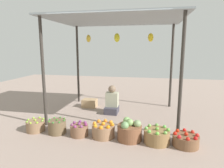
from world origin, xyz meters
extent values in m
plane|color=gray|center=(0.00, 0.00, 0.00)|extent=(14.00, 14.00, 0.00)
cylinder|color=#38332D|center=(-1.49, -1.06, 1.24)|extent=(0.07, 0.07, 2.48)
cylinder|color=#38332D|center=(1.49, -1.06, 1.24)|extent=(0.07, 0.07, 2.48)
cylinder|color=#38332D|center=(-1.49, 1.06, 1.24)|extent=(0.07, 0.07, 2.48)
cylinder|color=#38332D|center=(1.49, 1.06, 1.24)|extent=(0.07, 0.07, 2.48)
cube|color=gray|center=(0.00, 0.00, 2.50)|extent=(3.28, 2.43, 0.04)
ellipsoid|color=yellow|center=(-0.89, 0.42, 2.06)|extent=(0.12, 0.12, 0.21)
ellipsoid|color=yellow|center=(-0.01, 0.13, 2.06)|extent=(0.14, 0.14, 0.23)
ellipsoid|color=yellow|center=(0.86, 0.20, 2.06)|extent=(0.14, 0.14, 0.21)
cube|color=#3F3D49|center=(-0.14, 0.08, 0.09)|extent=(0.36, 0.44, 0.18)
cube|color=#B3B598|center=(-0.14, 0.13, 0.38)|extent=(0.34, 0.22, 0.40)
sphere|color=#816953|center=(-0.14, 0.13, 0.67)|extent=(0.21, 0.21, 0.21)
cylinder|color=#8D6C4E|center=(-1.54, -1.43, 0.11)|extent=(0.40, 0.40, 0.23)
sphere|color=#94CA35|center=(-1.54, -1.43, 0.25)|extent=(0.04, 0.04, 0.04)
sphere|color=#84C63F|center=(-1.36, -1.43, 0.24)|extent=(0.04, 0.04, 0.04)
sphere|color=#8ECA3B|center=(-1.41, -1.31, 0.24)|extent=(0.04, 0.04, 0.04)
sphere|color=#89C22D|center=(-1.54, -1.26, 0.24)|extent=(0.04, 0.04, 0.04)
sphere|color=#95CE3E|center=(-1.66, -1.31, 0.24)|extent=(0.04, 0.04, 0.04)
sphere|color=#8ACA39|center=(-1.71, -1.43, 0.24)|extent=(0.04, 0.04, 0.04)
sphere|color=#84BF3B|center=(-1.66, -1.55, 0.24)|extent=(0.04, 0.04, 0.04)
sphere|color=#91BE34|center=(-1.54, -1.60, 0.24)|extent=(0.04, 0.04, 0.04)
sphere|color=#90CC31|center=(-1.41, -1.55, 0.24)|extent=(0.04, 0.04, 0.04)
cylinder|color=brown|center=(-1.02, -1.44, 0.14)|extent=(0.38, 0.38, 0.28)
sphere|color=#368025|center=(-1.02, -1.44, 0.30)|extent=(0.04, 0.04, 0.04)
sphere|color=#368E2E|center=(-0.85, -1.44, 0.29)|extent=(0.04, 0.04, 0.04)
sphere|color=#3F8728|center=(-0.90, -1.32, 0.29)|extent=(0.04, 0.04, 0.04)
sphere|color=#368036|center=(-1.02, -1.27, 0.29)|extent=(0.04, 0.04, 0.04)
sphere|color=#2F8E26|center=(-1.14, -1.32, 0.29)|extent=(0.04, 0.04, 0.04)
sphere|color=#2E8B36|center=(-1.18, -1.44, 0.29)|extent=(0.04, 0.04, 0.04)
sphere|color=#3C8F2A|center=(-1.14, -1.56, 0.29)|extent=(0.04, 0.04, 0.04)
sphere|color=green|center=(-1.02, -1.60, 0.29)|extent=(0.04, 0.04, 0.04)
sphere|color=green|center=(-0.90, -1.56, 0.29)|extent=(0.04, 0.04, 0.04)
cylinder|color=brown|center=(-0.51, -1.46, 0.11)|extent=(0.37, 0.37, 0.23)
sphere|color=#7B3976|center=(-0.51, -1.46, 0.25)|extent=(0.06, 0.06, 0.06)
sphere|color=#88306A|center=(-0.37, -1.46, 0.25)|extent=(0.06, 0.06, 0.06)
sphere|color=#853B77|center=(-0.42, -1.34, 0.25)|extent=(0.06, 0.06, 0.06)
sphere|color=#753371|center=(-0.54, -1.32, 0.25)|extent=(0.06, 0.06, 0.06)
sphere|color=#793770|center=(-0.64, -1.39, 0.25)|extent=(0.06, 0.06, 0.06)
sphere|color=#7E4168|center=(-0.64, -1.52, 0.25)|extent=(0.06, 0.06, 0.06)
sphere|color=#883770|center=(-0.54, -1.60, 0.25)|extent=(0.06, 0.06, 0.06)
sphere|color=#86416D|center=(-0.42, -1.57, 0.25)|extent=(0.06, 0.06, 0.06)
cylinder|color=#977051|center=(-0.01, -1.42, 0.13)|extent=(0.46, 0.46, 0.25)
sphere|color=orange|center=(-0.01, -1.42, 0.28)|extent=(0.08, 0.08, 0.08)
sphere|color=orange|center=(0.18, -1.42, 0.28)|extent=(0.08, 0.08, 0.08)
sphere|color=orange|center=(0.12, -1.28, 0.28)|extent=(0.08, 0.08, 0.08)
sphere|color=orange|center=(-0.01, -1.23, 0.28)|extent=(0.08, 0.08, 0.08)
sphere|color=orange|center=(-0.14, -1.28, 0.28)|extent=(0.08, 0.08, 0.08)
sphere|color=orange|center=(-0.19, -1.42, 0.28)|extent=(0.08, 0.08, 0.08)
sphere|color=orange|center=(-0.14, -1.55, 0.28)|extent=(0.08, 0.08, 0.08)
sphere|color=orange|center=(-0.01, -1.60, 0.28)|extent=(0.08, 0.08, 0.08)
sphere|color=orange|center=(0.12, -1.55, 0.28)|extent=(0.08, 0.08, 0.08)
cylinder|color=brown|center=(0.53, -1.44, 0.15)|extent=(0.48, 0.48, 0.30)
sphere|color=#82A960|center=(0.53, -1.44, 0.36)|extent=(0.15, 0.15, 0.15)
sphere|color=#839E68|center=(0.68, -1.44, 0.34)|extent=(0.15, 0.15, 0.15)
sphere|color=#84B264|center=(0.46, -1.31, 0.34)|extent=(0.15, 0.15, 0.15)
sphere|color=#739E63|center=(0.46, -1.57, 0.34)|extent=(0.15, 0.15, 0.15)
cylinder|color=olive|center=(1.06, -1.46, 0.13)|extent=(0.49, 0.49, 0.26)
sphere|color=#6CAA41|center=(1.06, -1.46, 0.29)|extent=(0.07, 0.07, 0.07)
sphere|color=#6AB741|center=(1.26, -1.46, 0.28)|extent=(0.07, 0.07, 0.07)
sphere|color=#65B44C|center=(1.20, -1.32, 0.28)|extent=(0.07, 0.07, 0.07)
sphere|color=#73AF50|center=(1.06, -1.26, 0.28)|extent=(0.07, 0.07, 0.07)
sphere|color=#71A84A|center=(0.91, -1.32, 0.28)|extent=(0.07, 0.07, 0.07)
sphere|color=#6DB350|center=(0.85, -1.46, 0.28)|extent=(0.07, 0.07, 0.07)
sphere|color=#63B644|center=(0.91, -1.61, 0.28)|extent=(0.07, 0.07, 0.07)
sphere|color=#69B83E|center=(1.06, -1.67, 0.28)|extent=(0.07, 0.07, 0.07)
sphere|color=#73B04C|center=(1.20, -1.61, 0.28)|extent=(0.07, 0.07, 0.07)
cylinder|color=brown|center=(1.58, -1.48, 0.10)|extent=(0.47, 0.47, 0.21)
sphere|color=red|center=(1.58, -1.48, 0.24)|extent=(0.07, 0.07, 0.07)
sphere|color=red|center=(1.78, -1.48, 0.23)|extent=(0.07, 0.07, 0.07)
sphere|color=red|center=(1.72, -1.35, 0.23)|extent=(0.07, 0.07, 0.07)
sphere|color=red|center=(1.58, -1.29, 0.23)|extent=(0.07, 0.07, 0.07)
sphere|color=red|center=(1.44, -1.35, 0.23)|extent=(0.07, 0.07, 0.07)
sphere|color=red|center=(1.39, -1.48, 0.23)|extent=(0.07, 0.07, 0.07)
sphere|color=red|center=(1.44, -1.62, 0.23)|extent=(0.07, 0.07, 0.07)
sphere|color=red|center=(1.58, -1.68, 0.23)|extent=(0.07, 0.07, 0.07)
sphere|color=red|center=(1.72, -1.62, 0.23)|extent=(0.07, 0.07, 0.07)
cube|color=tan|center=(-0.93, 0.52, 0.12)|extent=(0.42, 0.33, 0.24)
camera|label=1|loc=(0.93, -5.08, 1.79)|focal=31.53mm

